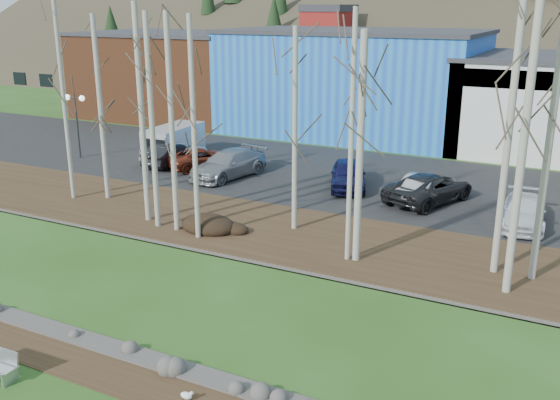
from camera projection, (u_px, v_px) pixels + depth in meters
The scene contains 32 objects.
dirt_strip at pixel (92, 366), 18.30m from camera, with size 80.00×1.80×0.03m, color #382616.
near_bank_rocks at pixel (115, 350), 19.15m from camera, with size 80.00×0.80×0.50m, color #47423D, non-canonical shape.
river at pixel (192, 297), 22.63m from camera, with size 80.00×8.00×0.90m, color black, non-canonical shape.
far_bank_rocks at pixel (248, 258), 26.11m from camera, with size 80.00×0.80×0.46m, color #47423D, non-canonical shape.
far_bank at pixel (283, 233), 28.81m from camera, with size 80.00×7.00×0.15m, color #382616.
parking_lot at pixel (361, 179), 37.72m from camera, with size 80.00×14.00×0.14m, color black.
building_brick at pixel (174, 74), 58.93m from camera, with size 16.32×12.24×7.80m.
building_blue at pixel (353, 82), 51.01m from camera, with size 20.40×12.24×8.30m.
seagull at pixel (187, 395), 16.65m from camera, with size 0.41×0.19×0.30m.
dirt_mound at pixel (208, 224), 28.93m from camera, with size 2.73×1.93×0.53m, color black.
birch_0 at pixel (101, 109), 32.44m from camera, with size 0.26×0.26×9.61m.
birch_1 at pixel (64, 100), 32.28m from camera, with size 0.22×0.22×10.59m.
birch_2 at pixel (142, 116), 28.88m from camera, with size 0.27×0.27×10.17m.
birch_3 at pixel (194, 131), 26.64m from camera, with size 0.23×0.23×9.68m.
birch_4 at pixel (172, 125), 27.60m from camera, with size 0.25×0.25×9.78m.
birch_5 at pixel (295, 132), 27.84m from camera, with size 0.24×0.24×9.16m.
birch_6 at pixel (351, 140), 24.19m from camera, with size 0.20×0.20×9.95m.
birch_7 at pixel (360, 150), 24.24m from camera, with size 0.29×0.29×9.16m.
birch_8 at pixel (523, 149), 21.16m from camera, with size 0.29×0.29×10.62m.
birch_9 at pixel (511, 115), 22.63m from camera, with size 0.27×0.27×12.36m.
birch_10 at pixel (552, 118), 22.02m from camera, with size 0.27×0.27×12.36m.
birch_11 at pixel (152, 123), 28.08m from camera, with size 0.25×0.25×9.78m.
street_lamp at pixel (76, 109), 41.80m from camera, with size 1.64×0.42×4.29m.
car_0 at pixel (174, 151), 41.10m from camera, with size 1.87×4.64×1.58m, color silver.
car_1 at pixel (171, 154), 40.65m from camera, with size 1.56×4.47×1.47m, color black.
car_2 at pixel (202, 158), 39.92m from camera, with size 2.10×4.56×1.27m, color maroon.
car_3 at pixel (228, 164), 37.73m from camera, with size 2.25×5.54×1.61m, color gray.
car_4 at pixel (348, 174), 35.45m from camera, with size 1.90×4.73×1.61m, color #151645.
car_5 at pixel (424, 187), 33.19m from camera, with size 1.58×4.52×1.49m, color #AEAEB1.
car_6 at pixel (429, 188), 32.92m from camera, with size 2.56×5.55×1.54m, color #232425.
car_7 at pixel (523, 212), 29.45m from camera, with size 1.89×4.66×1.35m, color white.
van_grey at pixel (172, 142), 42.38m from camera, with size 2.37×5.05×2.16m.
Camera 1 is at (12.24, -9.62, 10.12)m, focal length 40.00 mm.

